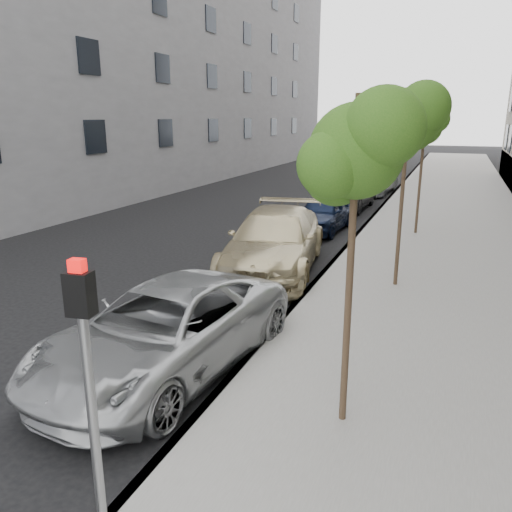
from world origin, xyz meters
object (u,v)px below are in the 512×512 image
Objects in this scene: sedan_black at (349,192)px; suv at (274,241)px; tree_far at (425,128)px; sedan_blue at (324,213)px; signal_pole at (88,372)px; sedan_rear at (373,180)px; tree_mid at (409,120)px; tree_near at (359,152)px; minivan at (166,330)px.

suv is at bearing -88.07° from sedan_black.
sedan_blue is (-3.53, -0.34, -3.30)m from tree_far.
tree_far is 1.54× the size of signal_pole.
sedan_rear is (0.24, 16.76, -0.09)m from suv.
tree_mid is at bearing -15.91° from suv.
tree_far is 7.69m from suv.
tree_near is 18.46m from sedan_black.
sedan_rear is at bearing 96.57° from minivan.
minivan is 0.91× the size of suv.
sedan_black is 5.87m from sedan_rear.
minivan is (-1.40, 3.57, -1.27)m from signal_pole.
tree_near is 13.00m from tree_far.
signal_pole is 26.78m from sedan_rear.
sedan_rear is (-3.33, 17.21, -3.52)m from tree_mid.
tree_far reaches higher than signal_pole.
tree_near is 0.76× the size of suv.
tree_near is 8.40m from suv.
tree_mid is 7.96m from sedan_blue.
signal_pole is at bearing -83.55° from sedan_black.
suv is 1.12× the size of sedan_rear.
sedan_blue is (-3.53, 6.16, -3.60)m from tree_mid.
tree_far reaches higher than sedan_black.
tree_far reaches higher than minivan.
signal_pole is (-1.93, -9.51, -2.27)m from tree_mid.
signal_pole is at bearing -82.63° from sedan_rear.
tree_far reaches higher than tree_near.
suv is (-1.64, 9.96, -1.16)m from signal_pole.
tree_mid is 17.87m from sedan_rear.
sedan_black is (-0.24, 17.27, 0.06)m from minivan.
sedan_blue is (-1.61, 15.66, -1.33)m from signal_pole.
sedan_rear is at bearing 92.76° from sedan_blue.
tree_far is 4.85m from sedan_blue.
tree_far is at bearing -51.67° from sedan_black.
tree_near is at bearing -77.64° from sedan_rear.
sedan_black reaches higher than minivan.
signal_pole reaches higher than sedan_rear.
sedan_rear is (-3.33, 23.71, -3.18)m from tree_near.
tree_mid is 12.38m from sedan_black.
sedan_blue is 0.82× the size of sedan_black.
tree_near is at bearing -76.74° from sedan_black.
suv is 10.89m from sedan_black.
tree_mid reaches higher than suv.
minivan is (-3.33, -12.43, -3.24)m from tree_far.
signal_pole reaches higher than sedan_blue.
sedan_black is at bearing 81.26° from suv.
minivan is at bearing -96.54° from suv.
suv is (-3.57, 0.45, -3.43)m from tree_mid.
suv is 1.47× the size of sedan_blue.
sedan_blue is (-0.21, 12.09, -0.06)m from minivan.
suv reaches higher than sedan_blue.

